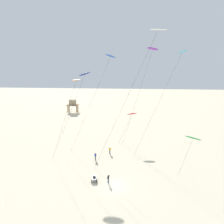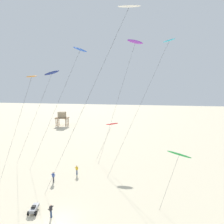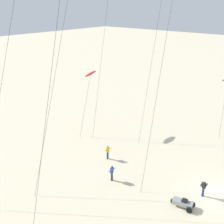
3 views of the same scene
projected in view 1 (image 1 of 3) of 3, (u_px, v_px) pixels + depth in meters
ground_plane at (114, 186)px, 32.02m from camera, size 260.00×260.00×0.00m
kite_white at (157, 31)px, 33.74m from camera, size 13.08×4.02×26.12m
kite_orange at (76, 82)px, 38.47m from camera, size 6.52×2.18×17.02m
kite_green at (193, 138)px, 33.94m from camera, size 3.67×1.22×7.69m
kite_red at (132, 114)px, 48.24m from camera, size 4.57×1.61×8.06m
kite_purple at (153, 49)px, 43.77m from camera, size 8.41×3.44×23.83m
kite_blue at (110, 58)px, 41.56m from camera, size 10.46×3.70×22.18m
kite_cyan at (181, 55)px, 39.36m from camera, size 10.62×3.53×22.86m
kite_navy at (85, 74)px, 44.12m from camera, size 8.52×3.25×18.44m
kite_flyer_nearest at (108, 178)px, 32.52m from camera, size 0.60×0.62×1.67m
kite_flyer_middle at (95, 156)px, 40.38m from camera, size 0.60×0.58×1.67m
kite_flyer_furthest at (110, 150)px, 43.13m from camera, size 0.64×0.62×1.67m
stilt_house at (73, 103)px, 80.54m from camera, size 4.75×3.24×5.32m
beach_buggy at (94, 178)px, 33.45m from camera, size 1.16×2.12×0.82m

